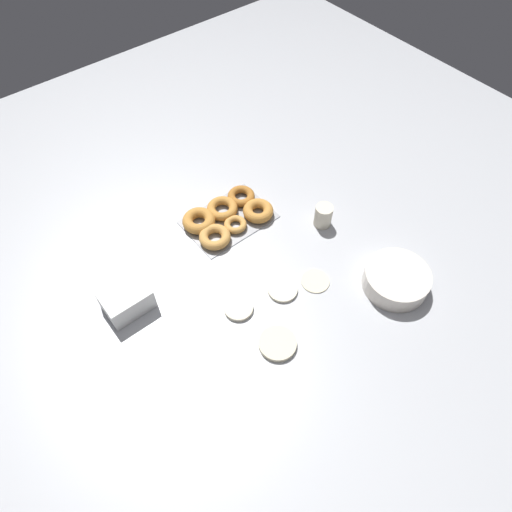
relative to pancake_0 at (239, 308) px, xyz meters
The scene contains 9 objects.
ground_plane 0.11m from the pancake_0, behind, with size 3.00×3.00×0.00m, color #B2B5BA.
pancake_0 is the anchor object (origin of this frame).
pancake_1 0.17m from the pancake_0, 95.53° to the left, with size 0.11×0.11×0.02m, color beige.
pancake_2 0.15m from the pancake_0, 167.29° to the left, with size 0.09×0.09×0.01m, color beige.
pancake_3 0.26m from the pancake_0, 163.75° to the left, with size 0.09×0.09×0.01m, color beige.
donut_tray 0.36m from the pancake_0, 121.03° to the right, with size 0.30×0.21×0.04m.
batter_bowl 0.50m from the pancake_0, 151.22° to the left, with size 0.20×0.20×0.06m.
container_stack 0.34m from the pancake_0, 40.57° to the right, with size 0.14×0.11×0.08m.
paper_cup 0.45m from the pancake_0, 168.46° to the right, with size 0.06×0.06×0.08m.
Camera 1 is at (0.50, 0.59, 1.22)m, focal length 32.00 mm.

